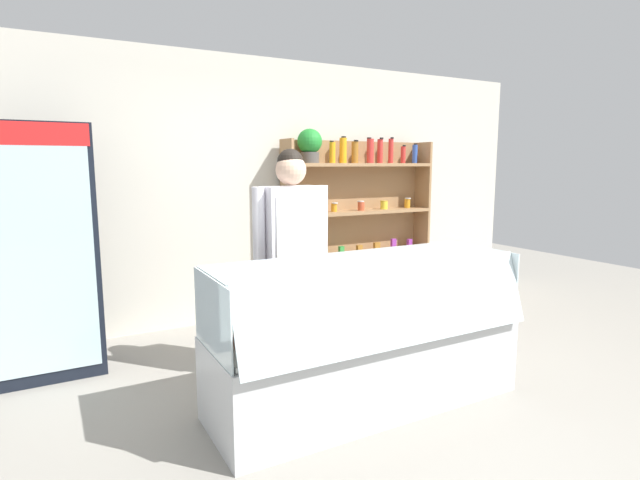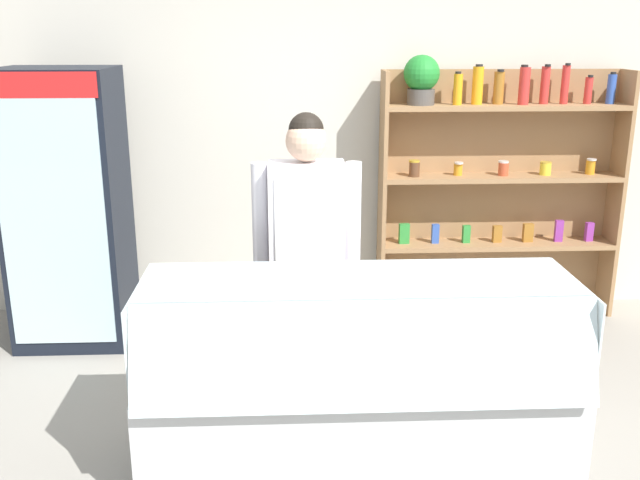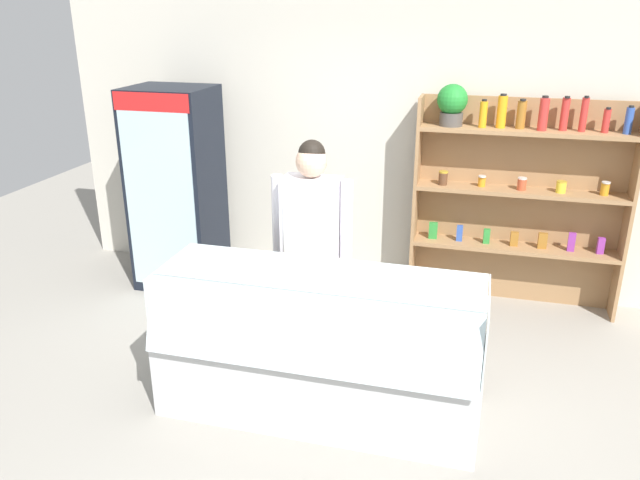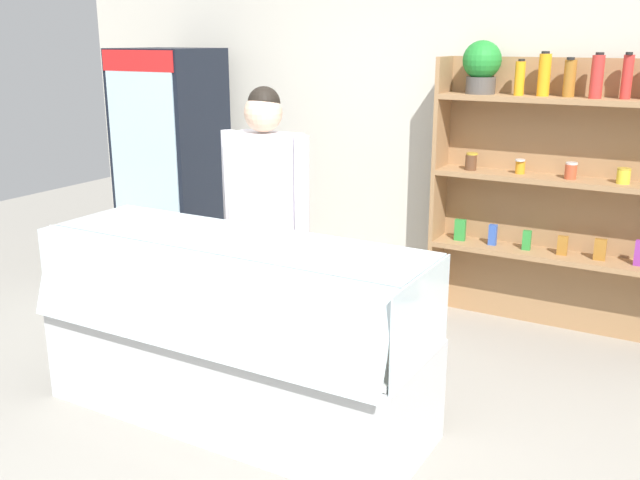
# 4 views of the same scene
# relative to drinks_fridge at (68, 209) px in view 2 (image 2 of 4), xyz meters

# --- Properties ---
(ground_plane) EXTENTS (12.00, 12.00, 0.00)m
(ground_plane) POSITION_rel_drinks_fridge_xyz_m (2.11, -1.61, -0.96)
(ground_plane) COLOR gray
(back_wall) EXTENTS (6.80, 0.10, 2.70)m
(back_wall) POSITION_rel_drinks_fridge_xyz_m (2.11, 0.59, 0.39)
(back_wall) COLOR beige
(back_wall) RESTS_ON ground
(drinks_fridge) EXTENTS (0.76, 0.66, 1.92)m
(drinks_fridge) POSITION_rel_drinks_fridge_xyz_m (0.00, 0.00, 0.00)
(drinks_fridge) COLOR black
(drinks_fridge) RESTS_ON ground
(shelving_unit) EXTENTS (1.82, 0.29, 1.99)m
(shelving_unit) POSITION_rel_drinks_fridge_xyz_m (3.07, 0.37, 0.16)
(shelving_unit) COLOR #9E754C
(shelving_unit) RESTS_ON ground
(deli_display_case) EXTENTS (2.12, 0.77, 1.01)m
(deli_display_case) POSITION_rel_drinks_fridge_xyz_m (1.86, -1.69, -0.65)
(deli_display_case) COLOR silver
(deli_display_case) RESTS_ON ground
(shop_clerk) EXTENTS (0.61, 0.25, 1.73)m
(shop_clerk) POSITION_rel_drinks_fridge_xyz_m (1.63, -1.03, 0.07)
(shop_clerk) COLOR #4C4233
(shop_clerk) RESTS_ON ground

